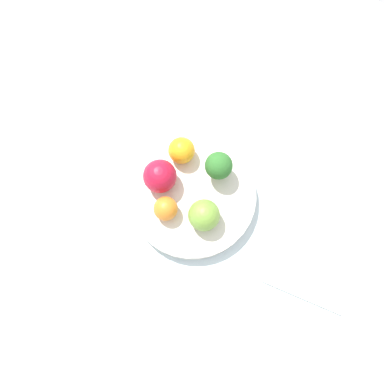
% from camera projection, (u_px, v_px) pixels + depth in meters
% --- Properties ---
extents(ground_plane, '(6.00, 6.00, 0.00)m').
position_uv_depth(ground_plane, '(192.00, 200.00, 0.74)').
color(ground_plane, gray).
extents(table_surface, '(1.20, 1.20, 0.02)m').
position_uv_depth(table_surface, '(192.00, 199.00, 0.73)').
color(table_surface, silver).
rests_on(table_surface, ground_plane).
extents(bowl, '(0.24, 0.24, 0.03)m').
position_uv_depth(bowl, '(192.00, 195.00, 0.71)').
color(bowl, silver).
rests_on(bowl, table_surface).
extents(broccoli, '(0.05, 0.05, 0.06)m').
position_uv_depth(broccoli, '(219.00, 166.00, 0.67)').
color(broccoli, '#99C17A').
rests_on(broccoli, bowl).
extents(apple_red, '(0.06, 0.06, 0.06)m').
position_uv_depth(apple_red, '(204.00, 215.00, 0.65)').
color(apple_red, olive).
rests_on(apple_red, bowl).
extents(apple_green, '(0.06, 0.06, 0.06)m').
position_uv_depth(apple_green, '(160.00, 176.00, 0.67)').
color(apple_green, '#B7142D').
rests_on(apple_green, bowl).
extents(orange_front, '(0.04, 0.04, 0.04)m').
position_uv_depth(orange_front, '(166.00, 209.00, 0.66)').
color(orange_front, orange).
rests_on(orange_front, bowl).
extents(orange_back, '(0.05, 0.05, 0.05)m').
position_uv_depth(orange_back, '(182.00, 150.00, 0.69)').
color(orange_back, orange).
rests_on(orange_back, bowl).
extents(napkin, '(0.16, 0.16, 0.01)m').
position_uv_depth(napkin, '(314.00, 260.00, 0.69)').
color(napkin, white).
rests_on(napkin, table_surface).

